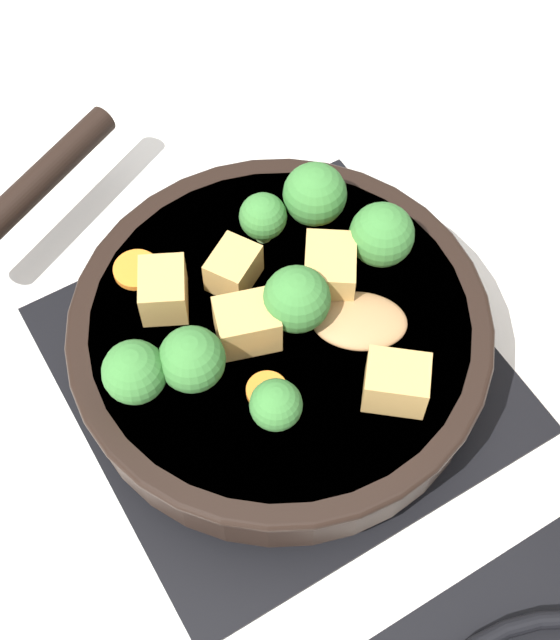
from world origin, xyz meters
TOP-DOWN VIEW (x-y plane):
  - ground_plane at (0.00, 0.00)m, footprint 2.40×2.40m
  - front_burner_grate at (0.00, 0.00)m, footprint 0.31×0.31m
  - skillet_pan at (0.00, -0.00)m, footprint 0.34×0.42m
  - wooden_spoon at (-0.12, 0.09)m, footprint 0.26×0.25m
  - tofu_cube_center_large at (-0.04, 0.09)m, footprint 0.05×0.05m
  - tofu_cube_near_handle at (0.06, -0.06)m, footprint 0.05×0.05m
  - tofu_cube_east_chunk at (0.03, 0.00)m, footprint 0.05×0.04m
  - tofu_cube_west_chunk at (0.01, -0.05)m, footprint 0.05×0.04m
  - tofu_cube_back_piece at (-0.05, -0.01)m, footprint 0.05×0.06m
  - broccoli_floret_near_spoon at (-0.03, -0.07)m, footprint 0.04×0.04m
  - broccoli_floret_center_top at (-0.07, -0.06)m, footprint 0.05×0.05m
  - broccoli_floret_east_rim at (0.04, 0.07)m, footprint 0.03×0.03m
  - broccoli_floret_west_rim at (0.07, 0.01)m, footprint 0.04×0.04m
  - broccoli_floret_north_edge at (-0.09, -0.01)m, footprint 0.05×0.05m
  - broccoli_floret_south_cluster at (-0.01, 0.01)m, footprint 0.05×0.05m
  - broccoli_floret_mid_floret at (0.11, -0.00)m, footprint 0.04×0.04m
  - carrot_slice_orange_thin at (-0.06, -0.03)m, footprint 0.03×0.03m
  - carrot_slice_near_center at (0.04, 0.04)m, footprint 0.03×0.03m
  - carrot_slice_edge_slice at (0.07, -0.09)m, footprint 0.03×0.03m

SIDE VIEW (x-z plane):
  - ground_plane at x=0.00m, z-range 0.00..0.00m
  - front_burner_grate at x=0.00m, z-range 0.00..0.03m
  - skillet_pan at x=0.00m, z-range 0.03..0.08m
  - carrot_slice_orange_thin at x=-0.06m, z-range 0.08..0.08m
  - carrot_slice_near_center at x=0.04m, z-range 0.08..0.08m
  - carrot_slice_edge_slice at x=0.07m, z-range 0.08..0.08m
  - wooden_spoon at x=-0.12m, z-range 0.07..0.09m
  - tofu_cube_west_chunk at x=0.01m, z-range 0.08..0.10m
  - tofu_cube_near_handle at x=0.06m, z-range 0.08..0.11m
  - tofu_cube_center_large at x=-0.04m, z-range 0.08..0.11m
  - tofu_cube_east_chunk at x=0.03m, z-range 0.08..0.11m
  - tofu_cube_back_piece at x=-0.05m, z-range 0.08..0.11m
  - broccoli_floret_east_rim at x=0.04m, z-range 0.08..0.12m
  - broccoli_floret_near_spoon at x=-0.03m, z-range 0.08..0.12m
  - broccoli_floret_mid_floret at x=0.11m, z-range 0.08..0.13m
  - broccoli_floret_west_rim at x=0.07m, z-range 0.08..0.13m
  - broccoli_floret_north_edge at x=-0.09m, z-range 0.08..0.13m
  - broccoli_floret_south_cluster at x=-0.01m, z-range 0.08..0.13m
  - broccoli_floret_center_top at x=-0.07m, z-range 0.08..0.13m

